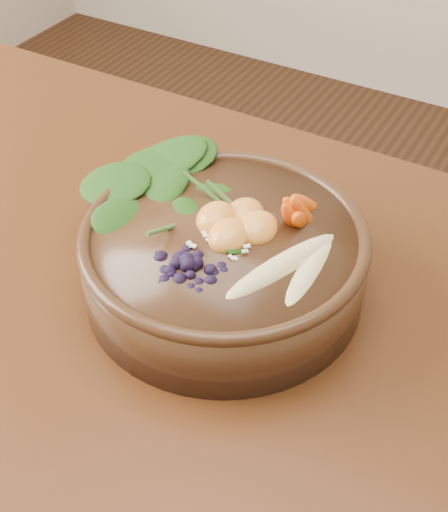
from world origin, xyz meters
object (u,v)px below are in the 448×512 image
at_px(dining_table, 276,440).
at_px(blueberry_pile, 186,251).
at_px(stoneware_bowl, 224,263).
at_px(kale_heap, 226,172).
at_px(banana_halves, 297,256).
at_px(mandarin_cluster, 237,213).
at_px(carrot_cluster, 315,184).

distance_m(dining_table, blueberry_pile, 0.24).
distance_m(dining_table, stoneware_bowl, 0.20).
relative_size(dining_table, blueberry_pile, 11.09).
xyz_separation_m(dining_table, kale_heap, (-0.16, 0.16, 0.20)).
bearing_deg(banana_halves, blueberry_pile, -141.51).
distance_m(mandarin_cluster, blueberry_pile, 0.08).
xyz_separation_m(kale_heap, banana_halves, (0.13, -0.08, -0.01)).
xyz_separation_m(stoneware_bowl, banana_halves, (0.09, -0.01, 0.06)).
bearing_deg(mandarin_cluster, banana_halves, -18.44).
relative_size(carrot_cluster, mandarin_cluster, 0.87).
bearing_deg(kale_heap, stoneware_bowl, -61.82).
height_order(carrot_cluster, blueberry_pile, carrot_cluster).
distance_m(carrot_cluster, blueberry_pile, 0.16).
distance_m(dining_table, mandarin_cluster, 0.25).
bearing_deg(carrot_cluster, blueberry_pile, -109.55).
bearing_deg(banana_halves, stoneware_bowl, -177.26).
height_order(carrot_cluster, mandarin_cluster, carrot_cluster).
height_order(dining_table, blueberry_pile, blueberry_pile).
xyz_separation_m(stoneware_bowl, mandarin_cluster, (0.01, 0.02, 0.06)).
distance_m(kale_heap, banana_halves, 0.15).
bearing_deg(mandarin_cluster, kale_heap, 129.52).
distance_m(dining_table, banana_halves, 0.21).
bearing_deg(banana_halves, kale_heap, 156.45).
bearing_deg(stoneware_bowl, kale_heap, 118.18).
height_order(dining_table, stoneware_bowl, stoneware_bowl).
relative_size(banana_halves, mandarin_cluster, 1.73).
relative_size(kale_heap, mandarin_cluster, 2.07).
bearing_deg(dining_table, blueberry_pile, 167.65).
xyz_separation_m(banana_halves, mandarin_cluster, (-0.08, 0.03, 0.00)).
height_order(banana_halves, blueberry_pile, blueberry_pile).
height_order(kale_heap, blueberry_pile, kale_heap).
xyz_separation_m(carrot_cluster, mandarin_cluster, (-0.06, -0.06, -0.03)).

